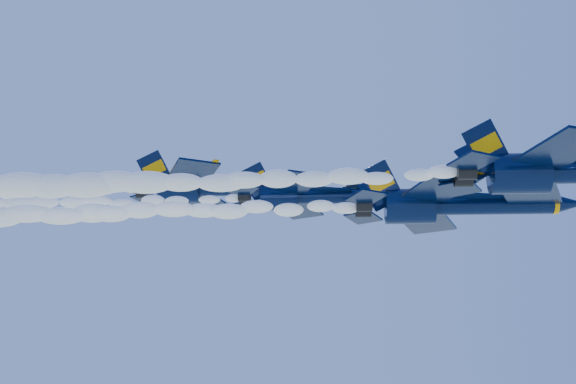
{
  "coord_description": "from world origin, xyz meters",
  "views": [
    {
      "loc": [
        -1.44,
        -66.33,
        129.48
      ],
      "look_at": [
        -3.81,
        -0.17,
        153.81
      ],
      "focal_mm": 50.0,
      "sensor_mm": 36.0,
      "label": 1
    }
  ],
  "objects_px": {
    "jet_second": "(456,204)",
    "jet_fourth": "(217,187)",
    "jet_third": "(314,196)",
    "jet_lead": "(573,171)"
  },
  "relations": [
    {
      "from": "jet_second",
      "to": "jet_fourth",
      "type": "distance_m",
      "value": 25.48
    },
    {
      "from": "jet_third",
      "to": "jet_fourth",
      "type": "relative_size",
      "value": 0.82
    },
    {
      "from": "jet_second",
      "to": "jet_fourth",
      "type": "height_order",
      "value": "jet_fourth"
    },
    {
      "from": "jet_third",
      "to": "jet_fourth",
      "type": "height_order",
      "value": "jet_fourth"
    },
    {
      "from": "jet_second",
      "to": "jet_third",
      "type": "bearing_deg",
      "value": 159.73
    },
    {
      "from": "jet_lead",
      "to": "jet_second",
      "type": "distance_m",
      "value": 10.7
    },
    {
      "from": "jet_second",
      "to": "jet_fourth",
      "type": "relative_size",
      "value": 1.0
    },
    {
      "from": "jet_lead",
      "to": "jet_second",
      "type": "relative_size",
      "value": 1.04
    },
    {
      "from": "jet_second",
      "to": "jet_third",
      "type": "relative_size",
      "value": 1.23
    },
    {
      "from": "jet_second",
      "to": "jet_fourth",
      "type": "bearing_deg",
      "value": 151.61
    }
  ]
}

